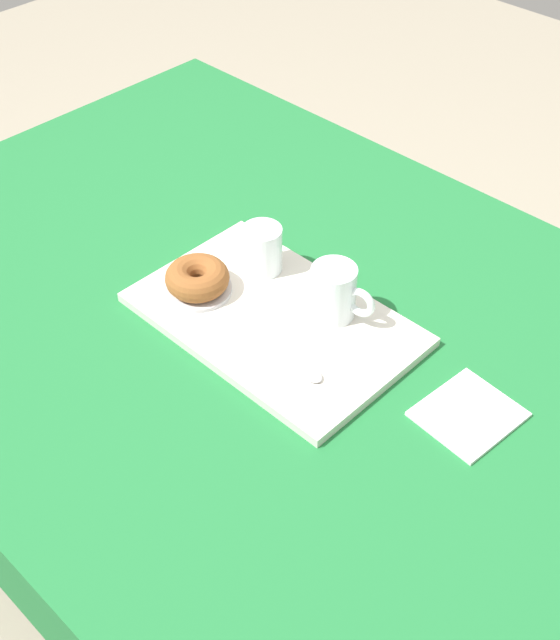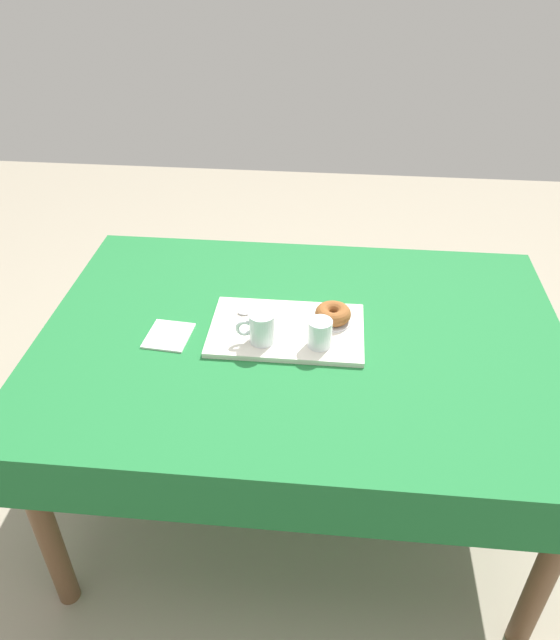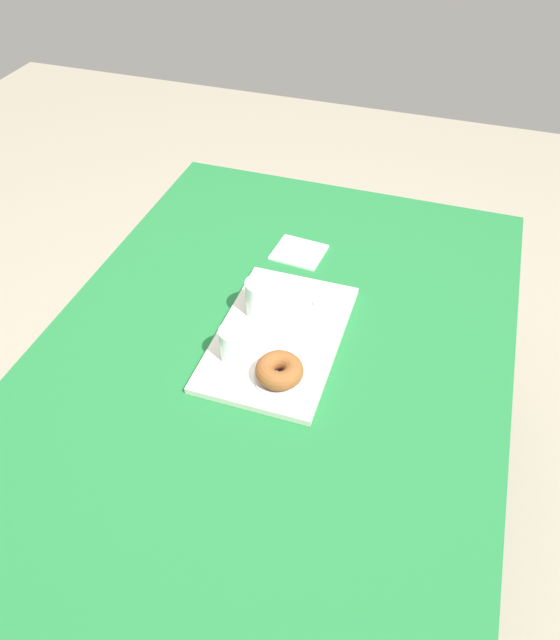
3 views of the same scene
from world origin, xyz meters
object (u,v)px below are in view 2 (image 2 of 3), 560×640
(water_glass_near, at_px, (320,335))
(donut_plate_left, at_px, (333,320))
(dining_table, at_px, (301,355))
(paper_napkin, at_px, (169,336))
(teaspoon_near, at_px, (248,313))
(sugar_donut_left, at_px, (333,314))
(serving_tray, at_px, (287,330))
(tea_mug_left, at_px, (261,329))

(water_glass_near, bearing_deg, donut_plate_left, 73.78)
(dining_table, xyz_separation_m, paper_napkin, (-0.38, -0.05, 0.08))
(donut_plate_left, distance_m, teaspoon_near, 0.25)
(sugar_donut_left, bearing_deg, serving_tray, -161.42)
(water_glass_near, height_order, paper_napkin, water_glass_near)
(tea_mug_left, xyz_separation_m, teaspoon_near, (-0.06, 0.12, -0.04))
(water_glass_near, relative_size, paper_napkin, 0.61)
(dining_table, distance_m, donut_plate_left, 0.14)
(water_glass_near, xyz_separation_m, paper_napkin, (-0.44, 0.02, -0.05))
(donut_plate_left, bearing_deg, water_glass_near, -106.22)
(water_glass_near, bearing_deg, tea_mug_left, 178.76)
(serving_tray, height_order, paper_napkin, serving_tray)
(tea_mug_left, height_order, sugar_donut_left, tea_mug_left)
(tea_mug_left, xyz_separation_m, sugar_donut_left, (0.20, 0.11, -0.01))
(serving_tray, bearing_deg, tea_mug_left, -133.75)
(donut_plate_left, bearing_deg, serving_tray, -161.42)
(donut_plate_left, xyz_separation_m, teaspoon_near, (-0.25, 0.01, 0.00))
(tea_mug_left, height_order, paper_napkin, tea_mug_left)
(sugar_donut_left, relative_size, paper_napkin, 0.78)
(serving_tray, distance_m, teaspoon_near, 0.13)
(tea_mug_left, bearing_deg, serving_tray, 46.25)
(dining_table, height_order, tea_mug_left, tea_mug_left)
(dining_table, relative_size, water_glass_near, 18.59)
(water_glass_near, relative_size, sugar_donut_left, 0.78)
(dining_table, distance_m, teaspoon_near, 0.20)
(serving_tray, relative_size, paper_napkin, 3.28)
(paper_napkin, bearing_deg, donut_plate_left, 11.76)
(serving_tray, xyz_separation_m, donut_plate_left, (0.13, 0.04, 0.01))
(sugar_donut_left, bearing_deg, donut_plate_left, 0.00)
(serving_tray, relative_size, sugar_donut_left, 4.21)
(serving_tray, bearing_deg, paper_napkin, -171.01)
(tea_mug_left, height_order, water_glass_near, tea_mug_left)
(donut_plate_left, xyz_separation_m, paper_napkin, (-0.47, -0.10, -0.02))
(serving_tray, height_order, water_glass_near, water_glass_near)
(serving_tray, distance_m, donut_plate_left, 0.14)
(donut_plate_left, relative_size, sugar_donut_left, 1.06)
(dining_table, height_order, sugar_donut_left, sugar_donut_left)
(water_glass_near, height_order, sugar_donut_left, water_glass_near)
(dining_table, height_order, donut_plate_left, donut_plate_left)
(dining_table, xyz_separation_m, donut_plate_left, (0.09, 0.05, 0.10))
(teaspoon_near, height_order, paper_napkin, teaspoon_near)
(tea_mug_left, xyz_separation_m, donut_plate_left, (0.20, 0.11, -0.04))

